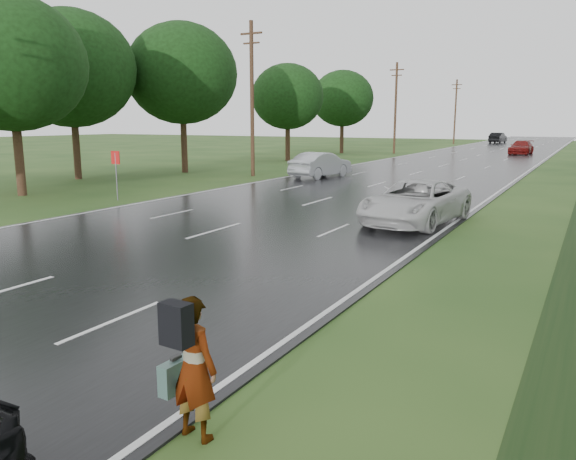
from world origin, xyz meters
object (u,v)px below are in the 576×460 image
(pedestrian, at_px, (192,366))
(silver_sedan, at_px, (321,165))
(road_sign, at_px, (116,165))
(white_pickup, at_px, (416,202))

(pedestrian, bearing_deg, silver_sedan, -63.34)
(silver_sedan, bearing_deg, pedestrian, 121.81)
(road_sign, relative_size, pedestrian, 1.32)
(pedestrian, xyz_separation_m, silver_sedan, (-11.83, 28.36, -0.04))
(road_sign, bearing_deg, pedestrian, -42.34)
(road_sign, bearing_deg, white_pickup, 2.69)
(road_sign, distance_m, white_pickup, 14.04)
(road_sign, xyz_separation_m, silver_sedan, (3.85, 14.07, -0.79))
(white_pickup, bearing_deg, pedestrian, -77.30)
(pedestrian, xyz_separation_m, white_pickup, (-1.68, 14.94, -0.09))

